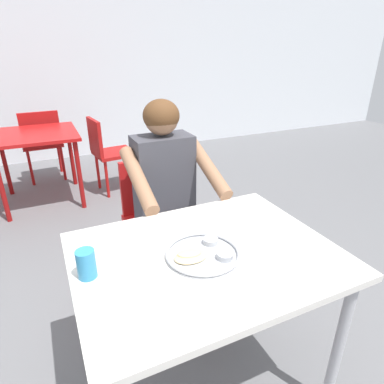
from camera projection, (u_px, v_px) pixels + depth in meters
name	position (u px, v px, depth m)	size (l,w,h in m)	color
ground_plane	(199.00, 383.00, 1.61)	(12.00, 12.00, 0.05)	slate
back_wall	(64.00, 28.00, 4.22)	(12.00, 0.12, 3.40)	silver
table_foreground	(206.00, 270.00, 1.33)	(1.02, 0.79, 0.74)	silver
thali_tray	(203.00, 253.00, 1.27)	(0.29, 0.29, 0.03)	#B7BABF
drinking_cup	(86.00, 263.00, 1.14)	(0.07, 0.07, 0.11)	#338CBF
chair_foreground	(158.00, 212.00, 2.19)	(0.44, 0.44, 0.81)	red
diner_foreground	(169.00, 189.00, 1.91)	(0.49, 0.55, 1.23)	#383838
table_background_red	(35.00, 142.00, 3.21)	(0.79, 0.80, 0.72)	#B71414
chair_red_right	(107.00, 150.00, 3.49)	(0.45, 0.43, 0.81)	#A91412
chair_red_far	(42.00, 140.00, 3.78)	(0.45, 0.42, 0.83)	#AA1415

